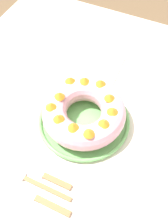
{
  "coord_description": "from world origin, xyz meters",
  "views": [
    {
      "loc": [
        -0.39,
        -0.18,
        1.48
      ],
      "look_at": [
        0.02,
        0.01,
        0.83
      ],
      "focal_mm": 42.0,
      "sensor_mm": 36.0,
      "label": 1
    }
  ],
  "objects": [
    {
      "name": "ground_plane",
      "position": [
        0.0,
        0.0,
        0.0
      ],
      "size": [
        8.0,
        8.0,
        0.0
      ],
      "primitive_type": "plane",
      "color": "brown"
    },
    {
      "name": "serving_dish",
      "position": [
        0.02,
        0.01,
        0.78
      ],
      "size": [
        0.29,
        0.29,
        0.02
      ],
      "color": "#6BB760",
      "rests_on": "dining_table"
    },
    {
      "name": "serving_knife",
      "position": [
        -0.26,
        0.02,
        0.77
      ],
      "size": [
        0.02,
        0.23,
        0.01
      ],
      "rotation": [
        0.0,
        0.0,
        -0.09
      ],
      "color": "#936038",
      "rests_on": "dining_table"
    },
    {
      "name": "bundt_cake",
      "position": [
        0.02,
        0.01,
        0.83
      ],
      "size": [
        0.25,
        0.25,
        0.09
      ],
      "color": "#E09EAD",
      "rests_on": "serving_dish"
    },
    {
      "name": "napkin",
      "position": [
        0.26,
        0.03,
        0.77
      ],
      "size": [
        0.14,
        0.1,
        0.0
      ],
      "primitive_type": "cube",
      "rotation": [
        0.0,
        0.0,
        0.05
      ],
      "color": "beige",
      "rests_on": "dining_table"
    },
    {
      "name": "fork",
      "position": [
        -0.22,
        0.05,
        0.77
      ],
      "size": [
        0.02,
        0.2,
        0.01
      ],
      "rotation": [
        0.0,
        0.0,
        -0.08
      ],
      "color": "#936038",
      "rests_on": "dining_table"
    },
    {
      "name": "dining_table",
      "position": [
        0.0,
        0.0,
        0.68
      ],
      "size": [
        1.2,
        1.12,
        0.77
      ],
      "color": "beige",
      "rests_on": "ground_plane"
    },
    {
      "name": "cake_knife",
      "position": [
        -0.19,
        0.03,
        0.77
      ],
      "size": [
        0.02,
        0.19,
        0.01
      ],
      "rotation": [
        0.0,
        0.0,
        0.06
      ],
      "color": "#936038",
      "rests_on": "dining_table"
    }
  ]
}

